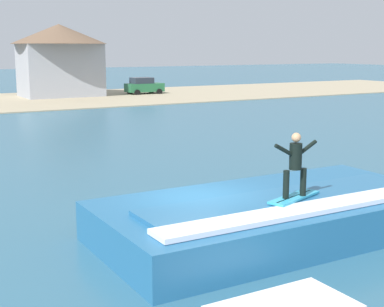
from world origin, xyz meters
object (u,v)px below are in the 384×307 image
object	(u,v)px
surfer	(295,161)
car_far_shore	(144,86)
wave_crest	(275,215)
house_gabled_white	(60,54)
surfboard	(294,197)

from	to	relation	value
surfer	car_far_shore	distance (m)	48.36
wave_crest	house_gabled_white	distance (m)	47.06
car_far_shore	house_gabled_white	world-z (taller)	house_gabled_white
wave_crest	surfer	size ratio (longest dim) A/B	5.70
wave_crest	car_far_shore	size ratio (longest dim) A/B	2.35
surfer	house_gabled_white	bearing A→B (deg)	80.06
surfboard	surfer	bearing A→B (deg)	-129.60
wave_crest	surfboard	world-z (taller)	surfboard
wave_crest	surfer	bearing A→B (deg)	-87.48
surfer	car_far_shore	xyz separation A→B (m)	(16.91, 45.28, -1.21)
surfboard	car_far_shore	xyz separation A→B (m)	(16.87, 45.22, -0.25)
wave_crest	surfboard	xyz separation A→B (m)	(0.08, -0.68, 0.65)
surfer	car_far_shore	size ratio (longest dim) A/B	0.41
wave_crest	house_gabled_white	world-z (taller)	house_gabled_white
house_gabled_white	car_far_shore	bearing A→B (deg)	-10.57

